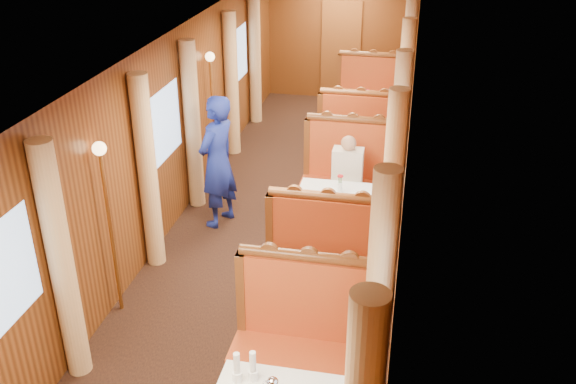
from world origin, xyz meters
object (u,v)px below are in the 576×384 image
(banquette_near_aft, at_px, (305,347))
(table_mid, at_px, (339,220))
(passenger, at_px, (347,170))
(banquette_far_aft, at_px, (370,103))
(steward, at_px, (217,162))
(rose_vase_far, at_px, (367,93))
(banquette_mid_fwd, at_px, (328,260))
(banquette_mid_aft, at_px, (349,182))
(rose_vase_mid, at_px, (340,180))
(table_far, at_px, (365,124))
(banquette_far_fwd, at_px, (359,143))

(banquette_near_aft, bearing_deg, table_mid, 90.00)
(passenger, bearing_deg, table_mid, -90.00)
(banquette_far_aft, height_order, steward, steward)
(banquette_far_aft, distance_m, rose_vase_far, 1.15)
(banquette_mid_fwd, relative_size, banquette_mid_aft, 1.00)
(banquette_near_aft, distance_m, table_mid, 2.49)
(banquette_mid_fwd, distance_m, steward, 2.17)
(table_mid, xyz_separation_m, rose_vase_mid, (-0.01, 0.00, 0.55))
(rose_vase_mid, bearing_deg, banquette_far_aft, 89.86)
(banquette_mid_aft, xyz_separation_m, rose_vase_mid, (-0.01, -1.01, 0.50))
(table_mid, bearing_deg, steward, 169.23)
(banquette_mid_aft, bearing_deg, rose_vase_far, 89.64)
(steward, bearing_deg, rose_vase_far, 172.11)
(banquette_mid_aft, bearing_deg, passenger, -90.00)
(table_far, distance_m, rose_vase_far, 0.55)
(passenger, bearing_deg, banquette_near_aft, -90.00)
(table_far, relative_size, banquette_far_fwd, 0.78)
(banquette_near_aft, xyz_separation_m, rose_vase_mid, (-0.01, 2.49, 0.50))
(table_mid, bearing_deg, rose_vase_mid, 161.03)
(banquette_mid_fwd, xyz_separation_m, table_far, (0.00, 4.51, -0.05))
(banquette_far_fwd, distance_m, rose_vase_far, 1.11)
(banquette_far_aft, bearing_deg, banquette_mid_aft, -90.00)
(banquette_far_aft, relative_size, steward, 0.75)
(banquette_far_aft, bearing_deg, rose_vase_far, -89.16)
(table_mid, height_order, rose_vase_far, rose_vase_far)
(banquette_near_aft, distance_m, banquette_far_fwd, 4.97)
(banquette_near_aft, relative_size, banquette_far_fwd, 1.00)
(passenger, bearing_deg, banquette_far_fwd, 90.00)
(table_far, bearing_deg, table_mid, -90.00)
(banquette_mid_fwd, height_order, banquette_far_fwd, same)
(banquette_near_aft, relative_size, banquette_far_aft, 1.00)
(banquette_near_aft, height_order, rose_vase_mid, banquette_near_aft)
(table_mid, relative_size, table_far, 1.00)
(banquette_far_fwd, distance_m, rose_vase_mid, 2.53)
(banquette_mid_fwd, relative_size, rose_vase_mid, 3.72)
(banquette_far_fwd, height_order, banquette_far_aft, same)
(banquette_near_aft, xyz_separation_m, table_mid, (0.00, 2.49, -0.05))
(banquette_far_fwd, xyz_separation_m, rose_vase_far, (0.02, 0.99, 0.50))
(banquette_near_aft, xyz_separation_m, banquette_mid_fwd, (0.00, 1.47, 0.00))
(banquette_far_fwd, bearing_deg, banquette_mid_aft, -90.00)
(passenger, bearing_deg, banquette_mid_fwd, -90.00)
(banquette_near_aft, xyz_separation_m, table_far, (0.00, 5.99, -0.05))
(banquette_mid_aft, distance_m, banquette_far_fwd, 1.47)
(banquette_mid_fwd, bearing_deg, banquette_far_fwd, 90.00)
(banquette_far_fwd, height_order, steward, steward)
(table_far, bearing_deg, banquette_near_aft, -90.00)
(banquette_mid_fwd, xyz_separation_m, banquette_far_aft, (0.00, 5.53, 0.00))
(table_far, bearing_deg, banquette_mid_aft, -90.00)
(rose_vase_far, distance_m, steward, 3.57)
(rose_vase_far, bearing_deg, table_mid, -90.25)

